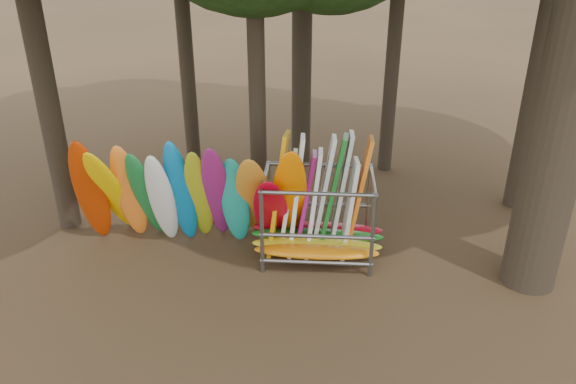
{
  "coord_description": "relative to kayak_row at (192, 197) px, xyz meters",
  "views": [
    {
      "loc": [
        0.64,
        -9.93,
        6.94
      ],
      "look_at": [
        -0.15,
        1.5,
        1.4
      ],
      "focal_mm": 35.0,
      "sensor_mm": 36.0,
      "label": 1
    }
  ],
  "objects": [
    {
      "name": "ground",
      "position": [
        2.33,
        -1.27,
        -1.31
      ],
      "size": [
        120.0,
        120.0,
        0.0
      ],
      "primitive_type": "plane",
      "color": "#47331E",
      "rests_on": "ground"
    },
    {
      "name": "kayak_row",
      "position": [
        0.0,
        0.0,
        0.0
      ],
      "size": [
        5.43,
        2.07,
        2.96
      ],
      "color": "#AE2C04",
      "rests_on": "ground"
    },
    {
      "name": "storage_rack",
      "position": [
        2.86,
        -0.16,
        -0.36
      ],
      "size": [
        3.08,
        1.58,
        2.92
      ],
      "color": "slate",
      "rests_on": "ground"
    }
  ]
}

